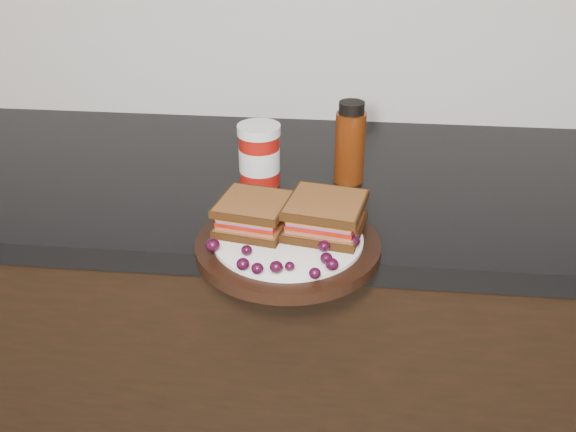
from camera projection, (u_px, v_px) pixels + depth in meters
name	position (u px, v px, depth m)	size (l,w,h in m)	color
base_cabinets	(324.00, 366.00, 1.43)	(3.96, 0.58, 0.86)	black
countertop	(330.00, 185.00, 1.22)	(3.98, 0.60, 0.04)	black
plate	(288.00, 246.00, 0.97)	(0.28, 0.28, 0.02)	black
sandwich_left	(253.00, 214.00, 0.98)	(0.10, 0.10, 0.05)	brown
sandwich_right	(325.00, 216.00, 0.97)	(0.11, 0.11, 0.05)	brown
grape_0	(213.00, 245.00, 0.92)	(0.02, 0.02, 0.02)	black
grape_1	(247.00, 250.00, 0.91)	(0.02, 0.02, 0.01)	black
grape_2	(243.00, 264.00, 0.88)	(0.02, 0.02, 0.02)	black
grape_3	(257.00, 268.00, 0.87)	(0.02, 0.02, 0.02)	black
grape_4	(276.00, 267.00, 0.87)	(0.02, 0.02, 0.02)	black
grape_5	(290.00, 266.00, 0.88)	(0.01, 0.01, 0.01)	black
grape_6	(315.00, 273.00, 0.86)	(0.02, 0.02, 0.02)	black
grape_7	(332.00, 264.00, 0.88)	(0.02, 0.02, 0.02)	black
grape_8	(326.00, 258.00, 0.89)	(0.02, 0.02, 0.02)	black
grape_9	(324.00, 246.00, 0.92)	(0.02, 0.02, 0.02)	black
grape_10	(352.00, 241.00, 0.93)	(0.02, 0.02, 0.02)	black
grape_11	(338.00, 235.00, 0.95)	(0.02, 0.02, 0.02)	black
grape_12	(345.00, 227.00, 0.97)	(0.02, 0.02, 0.02)	black
grape_13	(334.00, 215.00, 1.00)	(0.02, 0.02, 0.02)	black
grape_14	(249.00, 214.00, 1.01)	(0.02, 0.02, 0.02)	black
grape_15	(256.00, 220.00, 0.99)	(0.02, 0.02, 0.02)	black
grape_16	(228.00, 226.00, 0.98)	(0.02, 0.02, 0.01)	black
grape_17	(233.00, 230.00, 0.96)	(0.02, 0.02, 0.02)	black
grape_18	(244.00, 218.00, 1.00)	(0.02, 0.02, 0.02)	black
grape_19	(239.00, 220.00, 0.99)	(0.02, 0.02, 0.02)	black
grape_20	(247.00, 232.00, 0.96)	(0.02, 0.02, 0.02)	black
condiment_jar	(259.00, 155.00, 1.15)	(0.08, 0.08, 0.11)	#98110B
oil_bottle	(350.00, 142.00, 1.15)	(0.05, 0.05, 0.15)	#4C1D07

